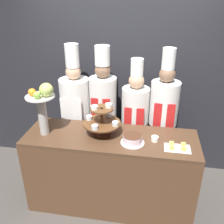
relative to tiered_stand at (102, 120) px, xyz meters
name	(u,v)px	position (x,y,z in m)	size (l,w,h in m)	color
ground_plane	(106,221)	(0.10, -0.35, -1.13)	(14.00, 14.00, 0.00)	#47423D
wall_back	(122,73)	(0.10, 0.89, 0.27)	(10.00, 0.06, 2.80)	#232328
buffet_counter	(111,171)	(0.10, -0.04, -0.65)	(1.91, 0.63, 0.96)	brown
tiered_stand	(102,120)	(0.00, 0.00, 0.00)	(0.41, 0.41, 0.36)	brown
fruit_pedestal	(43,102)	(-0.62, -0.10, 0.21)	(0.31, 0.31, 0.60)	#B2ADA8
cake_round	(133,139)	(0.35, -0.13, -0.13)	(0.25, 0.25, 0.10)	white
cup_white	(155,139)	(0.58, -0.05, -0.15)	(0.08, 0.08, 0.06)	white
cake_square_tray	(177,147)	(0.81, -0.16, -0.16)	(0.26, 0.16, 0.05)	white
chef_left	(76,110)	(-0.46, 0.52, -0.15)	(0.39, 0.39, 1.84)	#28282D
chef_center_left	(103,109)	(-0.09, 0.52, -0.11)	(0.34, 0.34, 1.83)	#38332D
chef_center_right	(135,118)	(0.32, 0.52, -0.20)	(0.35, 0.35, 1.69)	#28282D
chef_right	(163,115)	(0.68, 0.52, -0.14)	(0.35, 0.35, 1.83)	#38332D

